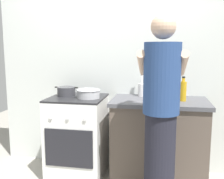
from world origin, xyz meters
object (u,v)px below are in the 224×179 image
Objects in this scene: stove_range at (78,136)px; oil_bottle at (183,91)px; spice_bottle at (163,98)px; utensil_crock at (142,88)px; person at (161,118)px; pot at (66,91)px; mixing_bowl at (88,93)px.

oil_bottle is at bearing -0.79° from stove_range.
spice_bottle is at bearing -5.52° from stove_range.
utensil_crock is at bearing 15.10° from stove_range.
utensil_crock is at bearing 105.21° from person.
utensil_crock is 0.20× the size of person.
person is at bearing -74.79° from utensil_crock.
stove_range is 0.52m from pot.
mixing_bowl is 0.61m from utensil_crock.
person is at bearing -35.00° from mixing_bowl.
utensil_crock reaches higher than pot.
person is (-0.22, -0.56, -0.15)m from oil_bottle.
mixing_bowl is (0.28, -0.08, -0.00)m from pot.
pot is (-0.14, 0.05, 0.50)m from stove_range.
person is (0.77, -0.54, -0.09)m from mixing_bowl.
mixing_bowl is 0.95m from person.
mixing_bowl reaches higher than spice_bottle.
utensil_crock reaches higher than mixing_bowl.
stove_range is 3.57× the size of oil_bottle.
oil_bottle is 0.61m from person.
spice_bottle is at bearing -7.35° from pot.
person reaches higher than pot.
oil_bottle is at bearing 0.75° from mixing_bowl.
stove_range is 0.53× the size of person.
utensil_crock reaches higher than stove_range.
person reaches higher than utensil_crock.
pot is at bearing 172.65° from spice_bottle.
spice_bottle reaches higher than stove_range.
pot is 1.04× the size of mixing_bowl.
oil_bottle is (1.13, -0.02, 0.56)m from stove_range.
spice_bottle is at bearing 87.77° from person.
person reaches higher than stove_range.
oil_bottle reaches higher than mixing_bowl.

